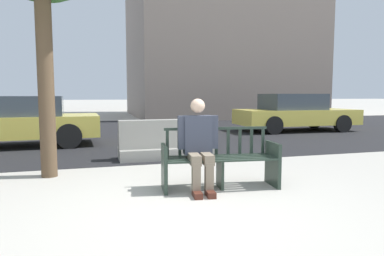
# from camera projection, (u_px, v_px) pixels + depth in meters

# --- Properties ---
(ground_plane) EXTENTS (200.00, 200.00, 0.00)m
(ground_plane) POSITION_uv_depth(u_px,v_px,m) (182.00, 208.00, 4.15)
(ground_plane) COLOR #ADA89E
(street_asphalt) EXTENTS (120.00, 12.00, 0.01)m
(street_asphalt) POSITION_uv_depth(u_px,v_px,m) (123.00, 132.00, 12.47)
(street_asphalt) COLOR black
(street_asphalt) RESTS_ON ground
(street_bench) EXTENTS (1.73, 0.70, 0.88)m
(street_bench) POSITION_uv_depth(u_px,v_px,m) (220.00, 161.00, 5.03)
(street_bench) COLOR #28382D
(street_bench) RESTS_ON ground
(seated_person) EXTENTS (0.59, 0.75, 1.31)m
(seated_person) POSITION_uv_depth(u_px,v_px,m) (199.00, 142.00, 4.89)
(seated_person) COLOR #383D4C
(seated_person) RESTS_ON ground
(jersey_barrier_centre) EXTENTS (2.00, 0.68, 0.84)m
(jersey_barrier_centre) POSITION_uv_depth(u_px,v_px,m) (166.00, 143.00, 7.39)
(jersey_barrier_centre) COLOR gray
(jersey_barrier_centre) RESTS_ON ground
(car_taxi_near) EXTENTS (4.14, 1.99, 1.34)m
(car_taxi_near) POSITION_uv_depth(u_px,v_px,m) (20.00, 122.00, 9.06)
(car_taxi_near) COLOR #DBC64C
(car_taxi_near) RESTS_ON ground
(car_sedan_mid) EXTENTS (4.53, 2.08, 1.41)m
(car_sedan_mid) POSITION_uv_depth(u_px,v_px,m) (295.00, 113.00, 12.99)
(car_sedan_mid) COLOR #DBC64C
(car_sedan_mid) RESTS_ON ground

